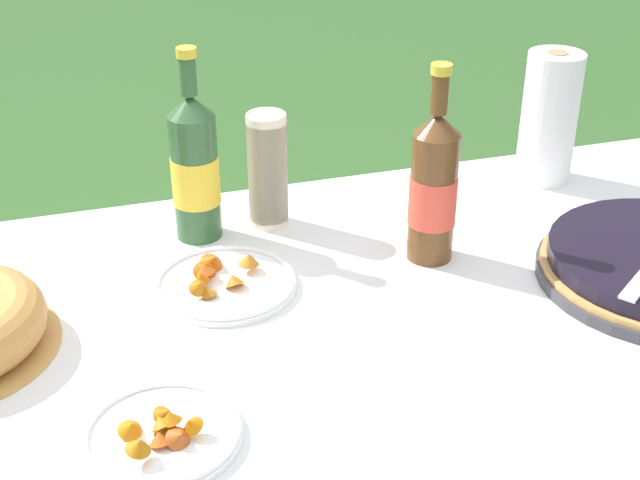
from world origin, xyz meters
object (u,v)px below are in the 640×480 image
Objects in this scene: snack_plate_left at (224,281)px; cider_bottle_amber at (433,188)px; snack_plate_near at (163,433)px; cider_bottle_green at (195,168)px; cup_stack at (268,171)px; paper_towel_roll at (549,118)px.

cider_bottle_amber is at bearing -0.52° from snack_plate_left.
cider_bottle_green is at bearing 74.85° from snack_plate_near.
snack_plate_near is 0.37m from snack_plate_left.
cider_bottle_amber is at bearing 33.26° from snack_plate_near.
cider_bottle_green is at bearing 152.13° from cider_bottle_amber.
snack_plate_left is (0.01, -0.19, -0.12)m from cider_bottle_green.
snack_plate_left is at bearing 66.11° from snack_plate_near.
cider_bottle_amber reaches higher than snack_plate_left.
cider_bottle_amber is (0.23, -0.20, 0.02)m from cup_stack.
paper_towel_roll reaches higher than snack_plate_left.
snack_plate_left is at bearing -162.35° from paper_towel_roll.
snack_plate_near is at bearing -146.71° from paper_towel_roll.
cup_stack is 0.13m from cider_bottle_green.
cup_stack is 0.81× the size of paper_towel_roll.
snack_plate_left is (-0.12, -0.20, -0.10)m from cup_stack.
cider_bottle_green is 1.69× the size of snack_plate_near.
cider_bottle_green is 1.49× the size of snack_plate_left.
cider_bottle_amber is 1.48× the size of snack_plate_left.
cider_bottle_green is 1.01× the size of cider_bottle_amber.
cider_bottle_amber reaches higher than snack_plate_near.
cup_stack is 0.25m from snack_plate_left.
cup_stack reaches higher than snack_plate_left.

